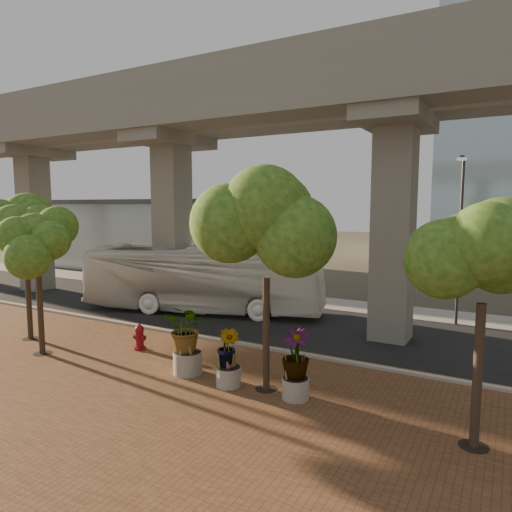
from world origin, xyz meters
The scene contains 18 objects.
ground centered at (0.00, 0.00, 0.00)m, with size 160.00×160.00×0.00m, color #3D392C.
brick_plaza centered at (0.00, -8.00, 0.03)m, with size 70.00×13.00×0.06m, color brown.
asphalt_road centered at (0.00, 2.00, 0.02)m, with size 90.00×8.00×0.04m, color black.
curb_strip centered at (0.00, -2.00, 0.08)m, with size 70.00×0.25×0.16m, color #9F9D94.
far_sidewalk centered at (0.00, 7.50, 0.03)m, with size 90.00×3.00×0.06m, color #9F9D94.
transit_viaduct centered at (0.00, 2.00, 7.29)m, with size 72.00×5.60×12.40m.
station_pavilion centered at (-20.00, 16.00, 3.22)m, with size 23.00×13.00×6.30m.
transit_bus centered at (-4.14, 2.24, 1.83)m, with size 3.08×13.10×3.65m, color white.
fire_hydrant centered at (-2.39, -4.50, 0.56)m, with size 0.52×0.47×1.05m.
planter_front centered at (0.92, -5.66, 1.52)m, with size 2.19×2.19×2.41m.
planter_right centered at (5.00, -5.72, 1.34)m, with size 1.98×1.98×2.12m.
planter_left centered at (2.74, -5.90, 1.25)m, with size 1.78×1.78×1.96m.
street_tree_far_west centered at (-7.57, -5.72, 4.93)m, with size 3.65×3.65×6.56m.
street_tree_near_west centered at (-5.35, -6.75, 4.43)m, with size 3.26×3.26×5.88m.
street_tree_near_east centered at (3.90, -5.53, 4.78)m, with size 4.00×4.00×6.56m.
street_tree_far_east centered at (9.87, -6.12, 4.45)m, with size 3.11×3.11×5.83m.
streetlamp_west centered at (-7.72, 5.39, 4.67)m, with size 0.40×1.16×8.01m.
streetlamp_east centered at (8.24, 5.92, 4.68)m, with size 0.40×1.16×8.02m.
Camera 1 is at (10.39, -17.71, 5.82)m, focal length 32.00 mm.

